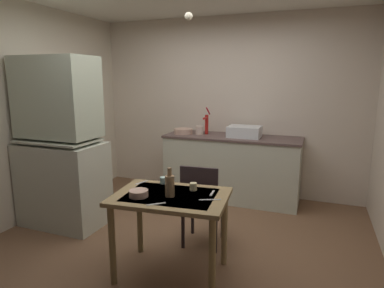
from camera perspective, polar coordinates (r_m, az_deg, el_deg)
ground_plane at (r=3.64m, az=-2.32°, el=-16.87°), size 4.95×4.95×0.00m
wall_back at (r=5.02m, az=6.15°, el=6.45°), size 4.05×0.10×2.60m
wall_left at (r=4.44m, az=-27.34°, el=4.63°), size 0.10×3.78×2.60m
hutch_cabinet at (r=4.11m, az=-21.66°, el=-0.74°), size 0.96×0.59×1.96m
counter_cabinet at (r=4.77m, az=6.82°, el=-4.07°), size 1.90×0.64×0.92m
sink_basin at (r=4.62m, az=9.05°, el=2.15°), size 0.44×0.34×0.15m
hand_pump at (r=4.79m, az=2.53°, el=3.72°), size 0.05×0.27×0.39m
mixing_bowl_counter at (r=4.84m, az=-1.50°, el=2.22°), size 0.27×0.27×0.07m
stoneware_crock at (r=4.78m, az=1.31°, el=2.39°), size 0.11×0.11×0.12m
dining_table at (r=2.90m, az=-3.67°, el=-10.88°), size 1.03×0.76×0.74m
chair_far_side at (r=3.42m, az=1.71°, el=-10.04°), size 0.43×0.43×0.88m
serving_bowl_wide at (r=2.84m, az=-9.20°, el=-8.40°), size 0.16×0.16×0.06m
teacup_mint at (r=2.96m, az=0.21°, el=-7.34°), size 0.06×0.06×0.07m
mug_dark at (r=3.15m, az=-4.91°, el=-6.24°), size 0.07×0.07×0.06m
glass_bottle at (r=2.79m, az=-3.86°, el=-7.10°), size 0.08×0.08×0.25m
table_knife at (r=2.74m, az=3.13°, el=-9.57°), size 0.17×0.09×0.00m
teaspoon_near_bowl at (r=3.20m, az=-8.68°, el=-6.58°), size 0.07×0.16×0.00m
teaspoon_by_cup at (r=2.89m, az=3.51°, el=-8.44°), size 0.03×0.14×0.00m
serving_spoon at (r=2.66m, az=-6.23°, el=-10.26°), size 0.13×0.12×0.00m
pendant_bulb at (r=3.50m, az=-0.59°, el=21.17°), size 0.08×0.08×0.08m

